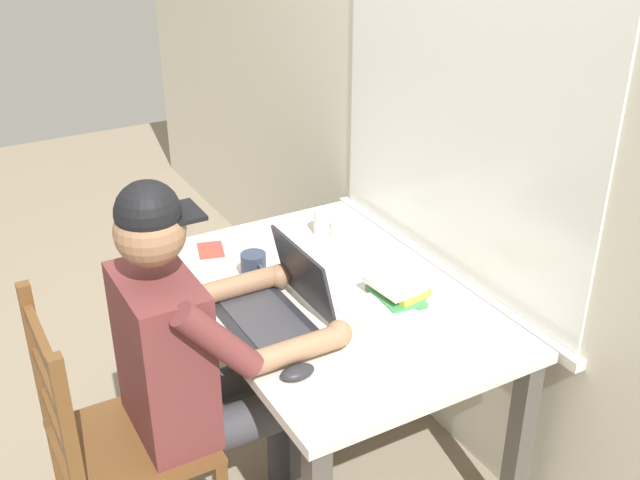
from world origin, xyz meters
TOP-DOWN VIEW (x-y plane):
  - ground_plane at (0.00, 0.00)m, footprint 8.00×8.00m
  - back_wall at (0.00, 0.49)m, footprint 6.00×0.08m
  - desk at (0.00, 0.00)m, footprint 1.22×0.82m
  - seated_person at (0.09, -0.48)m, footprint 0.50×0.60m
  - wooden_chair at (0.09, -0.76)m, footprint 0.42×0.42m
  - laptop at (0.04, -0.20)m, footprint 0.33×0.28m
  - computer_mouse at (0.34, -0.30)m, footprint 0.06×0.10m
  - coffee_mug_white at (-0.38, 0.20)m, footprint 0.12×0.08m
  - coffee_mug_dark at (-0.22, -0.17)m, footprint 0.12×0.09m
  - book_stack_main at (0.13, 0.18)m, footprint 0.20×0.16m
  - paper_pile_near_laptop at (0.21, 0.08)m, footprint 0.28×0.23m
  - paper_pile_back_corner at (0.43, -0.04)m, footprint 0.28×0.24m
  - landscape_photo_print at (-0.47, -0.22)m, footprint 0.15×0.12m

SIDE VIEW (x-z plane):
  - ground_plane at x=0.00m, z-range 0.00..0.00m
  - wooden_chair at x=0.09m, z-range -0.01..0.94m
  - desk at x=0.00m, z-range 0.26..0.96m
  - seated_person at x=0.09m, z-range 0.06..1.31m
  - landscape_photo_print at x=-0.47m, z-range 0.70..0.70m
  - paper_pile_back_corner at x=0.43m, z-range 0.70..0.71m
  - paper_pile_near_laptop at x=0.21m, z-range 0.70..0.71m
  - computer_mouse at x=0.34m, z-range 0.70..0.74m
  - book_stack_main at x=0.13m, z-range 0.70..0.76m
  - coffee_mug_dark at x=-0.22m, z-range 0.70..0.79m
  - coffee_mug_white at x=-0.38m, z-range 0.70..0.80m
  - laptop at x=0.04m, z-range 0.64..0.87m
  - back_wall at x=0.00m, z-range 0.00..2.60m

